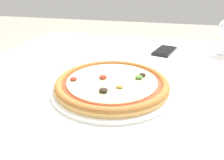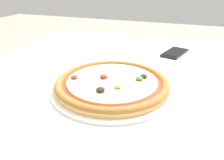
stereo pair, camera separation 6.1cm
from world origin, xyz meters
name	(u,v)px [view 1 (the left image)]	position (x,y,z in m)	size (l,w,h in m)	color
dining_table	(132,97)	(0.00, 0.00, 0.64)	(1.14, 0.98, 0.74)	brown
pizza_plate	(112,84)	(-0.04, -0.14, 0.75)	(0.34, 0.34, 0.04)	white
fork	(66,57)	(-0.28, 0.09, 0.74)	(0.04, 0.17, 0.00)	silver
cell_phone	(165,51)	(0.10, 0.25, 0.74)	(0.11, 0.16, 0.01)	black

